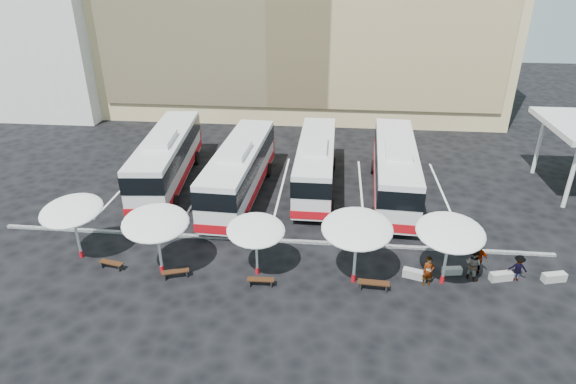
# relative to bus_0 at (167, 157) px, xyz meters

# --- Properties ---
(ground) EXTENTS (120.00, 120.00, 0.00)m
(ground) POSITION_rel_bus_0_xyz_m (8.72, -8.18, -2.16)
(ground) COLOR black
(ground) RESTS_ON ground
(apartment_block) EXTENTS (14.00, 14.00, 18.00)m
(apartment_block) POSITION_rel_bus_0_xyz_m (-19.28, 19.82, 6.84)
(apartment_block) COLOR silver
(apartment_block) RESTS_ON ground
(curb_divider) EXTENTS (34.00, 0.25, 0.15)m
(curb_divider) POSITION_rel_bus_0_xyz_m (8.72, -7.68, -2.08)
(curb_divider) COLOR black
(curb_divider) RESTS_ON ground
(bay_lines) EXTENTS (24.15, 12.00, 0.01)m
(bay_lines) POSITION_rel_bus_0_xyz_m (8.72, -0.18, -2.15)
(bay_lines) COLOR white
(bay_lines) RESTS_ON ground
(bus_0) EXTENTS (4.03, 13.50, 4.22)m
(bus_0) POSITION_rel_bus_0_xyz_m (0.00, 0.00, 0.00)
(bus_0) COLOR silver
(bus_0) RESTS_ON ground
(bus_1) EXTENTS (3.48, 13.24, 4.17)m
(bus_1) POSITION_rel_bus_0_xyz_m (5.90, -1.67, -0.03)
(bus_1) COLOR silver
(bus_1) RESTS_ON ground
(bus_2) EXTENTS (2.96, 12.43, 3.94)m
(bus_2) POSITION_rel_bus_0_xyz_m (11.25, 0.42, -0.14)
(bus_2) COLOR silver
(bus_2) RESTS_ON ground
(bus_3) EXTENTS (3.62, 13.36, 4.20)m
(bus_3) POSITION_rel_bus_0_xyz_m (16.96, -0.41, -0.01)
(bus_3) COLOR silver
(bus_3) RESTS_ON ground
(sunshade_0) EXTENTS (3.60, 3.65, 3.60)m
(sunshade_0) POSITION_rel_bus_0_xyz_m (-1.88, -10.49, 0.90)
(sunshade_0) COLOR silver
(sunshade_0) RESTS_ON ground
(sunshade_1) EXTENTS (4.70, 4.72, 3.70)m
(sunshade_1) POSITION_rel_bus_0_xyz_m (3.31, -11.49, 0.99)
(sunshade_1) COLOR silver
(sunshade_1) RESTS_ON ground
(sunshade_2) EXTENTS (4.01, 4.03, 3.27)m
(sunshade_2) POSITION_rel_bus_0_xyz_m (8.59, -11.10, 0.62)
(sunshade_2) COLOR silver
(sunshade_2) RESTS_ON ground
(sunshade_3) EXTENTS (4.05, 4.09, 3.86)m
(sunshade_3) POSITION_rel_bus_0_xyz_m (13.87, -11.28, 1.13)
(sunshade_3) COLOR silver
(sunshade_3) RESTS_ON ground
(sunshade_4) EXTENTS (3.64, 3.69, 3.69)m
(sunshade_4) POSITION_rel_bus_0_xyz_m (18.61, -10.93, 0.98)
(sunshade_4) COLOR silver
(sunshade_4) RESTS_ON ground
(wood_bench_0) EXTENTS (1.46, 0.66, 0.43)m
(wood_bench_0) POSITION_rel_bus_0_xyz_m (0.39, -11.44, -1.82)
(wood_bench_0) COLOR black
(wood_bench_0) RESTS_ON ground
(wood_bench_1) EXTENTS (1.51, 0.85, 0.45)m
(wood_bench_1) POSITION_rel_bus_0_xyz_m (4.23, -11.92, -1.81)
(wood_bench_1) COLOR black
(wood_bench_1) RESTS_ON ground
(wood_bench_2) EXTENTS (1.45, 0.43, 0.44)m
(wood_bench_2) POSITION_rel_bus_0_xyz_m (8.94, -12.18, -1.82)
(wood_bench_2) COLOR black
(wood_bench_2) RESTS_ON ground
(wood_bench_3) EXTENTS (1.68, 0.54, 0.51)m
(wood_bench_3) POSITION_rel_bus_0_xyz_m (14.88, -11.95, -1.77)
(wood_bench_3) COLOR black
(wood_bench_3) RESTS_ON ground
(conc_bench_0) EXTENTS (1.33, 0.78, 0.47)m
(conc_bench_0) POSITION_rel_bus_0_xyz_m (17.19, -10.64, -1.92)
(conc_bench_0) COLOR gray
(conc_bench_0) RESTS_ON ground
(conc_bench_1) EXTENTS (1.10, 0.51, 0.40)m
(conc_bench_1) POSITION_rel_bus_0_xyz_m (19.30, -10.07, -1.96)
(conc_bench_1) COLOR gray
(conc_bench_1) RESTS_ON ground
(conc_bench_2) EXTENTS (1.30, 0.72, 0.46)m
(conc_bench_2) POSITION_rel_bus_0_xyz_m (21.82, -10.38, -1.92)
(conc_bench_2) COLOR gray
(conc_bench_2) RESTS_ON ground
(conc_bench_3) EXTENTS (1.34, 0.73, 0.48)m
(conc_bench_3) POSITION_rel_bus_0_xyz_m (24.64, -10.20, -1.92)
(conc_bench_3) COLOR gray
(conc_bench_3) RESTS_ON ground
(passenger_0) EXTENTS (0.69, 0.52, 1.72)m
(passenger_0) POSITION_rel_bus_0_xyz_m (17.75, -11.19, -1.30)
(passenger_0) COLOR black
(passenger_0) RESTS_ON ground
(passenger_1) EXTENTS (1.10, 1.09, 1.79)m
(passenger_1) POSITION_rel_bus_0_xyz_m (20.27, -10.38, -1.26)
(passenger_1) COLOR black
(passenger_1) RESTS_ON ground
(passenger_2) EXTENTS (1.20, 0.85, 1.88)m
(passenger_2) POSITION_rel_bus_0_xyz_m (20.60, -9.84, -1.21)
(passenger_2) COLOR black
(passenger_2) RESTS_ON ground
(passenger_3) EXTENTS (1.08, 0.75, 1.54)m
(passenger_3) POSITION_rel_bus_0_xyz_m (22.64, -10.29, -1.39)
(passenger_3) COLOR black
(passenger_3) RESTS_ON ground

